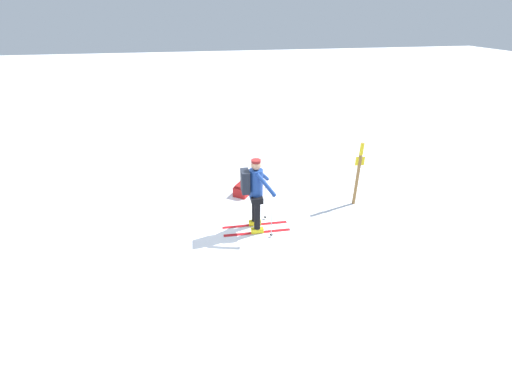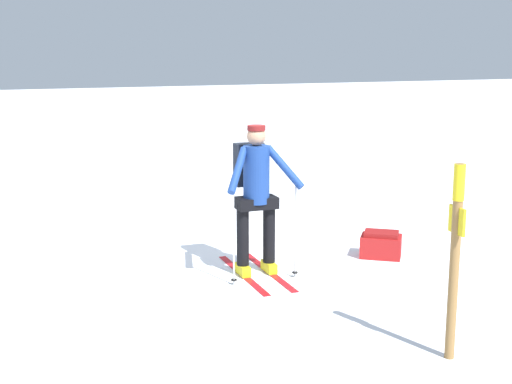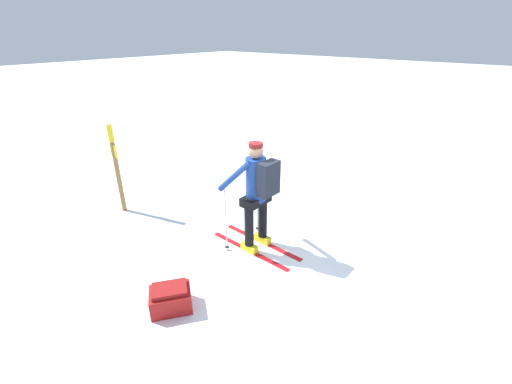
{
  "view_description": "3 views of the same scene",
  "coord_description": "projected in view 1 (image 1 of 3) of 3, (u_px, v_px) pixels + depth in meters",
  "views": [
    {
      "loc": [
        -0.61,
        -6.86,
        4.78
      ],
      "look_at": [
        0.71,
        -0.0,
        1.03
      ],
      "focal_mm": 24.0,
      "sensor_mm": 36.0,
      "label": 1
    },
    {
      "loc": [
        8.5,
        -3.15,
        2.75
      ],
      "look_at": [
        0.71,
        -0.0,
        1.03
      ],
      "focal_mm": 50.0,
      "sensor_mm": 36.0,
      "label": 2
    },
    {
      "loc": [
        -2.37,
        3.74,
        3.35
      ],
      "look_at": [
        0.71,
        -0.0,
        1.03
      ],
      "focal_mm": 24.0,
      "sensor_mm": 36.0,
      "label": 3
    }
  ],
  "objects": [
    {
      "name": "skier",
      "position": [
        255.0,
        191.0,
        7.9
      ],
      "size": [
        1.63,
        0.98,
        1.83
      ],
      "color": "red",
      "rests_on": "ground_plane"
    },
    {
      "name": "dropped_backpack",
      "position": [
        243.0,
        189.0,
        9.89
      ],
      "size": [
        0.62,
        0.65,
        0.35
      ],
      "color": "maroon",
      "rests_on": "ground_plane"
    },
    {
      "name": "ground_plane",
      "position": [
        227.0,
        232.0,
        8.29
      ],
      "size": [
        80.0,
        80.0,
        0.0
      ],
      "primitive_type": "plane",
      "color": "white"
    },
    {
      "name": "trail_marker",
      "position": [
        359.0,
        169.0,
        9.01
      ],
      "size": [
        0.24,
        0.1,
        1.77
      ],
      "color": "olive",
      "rests_on": "ground_plane"
    }
  ]
}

